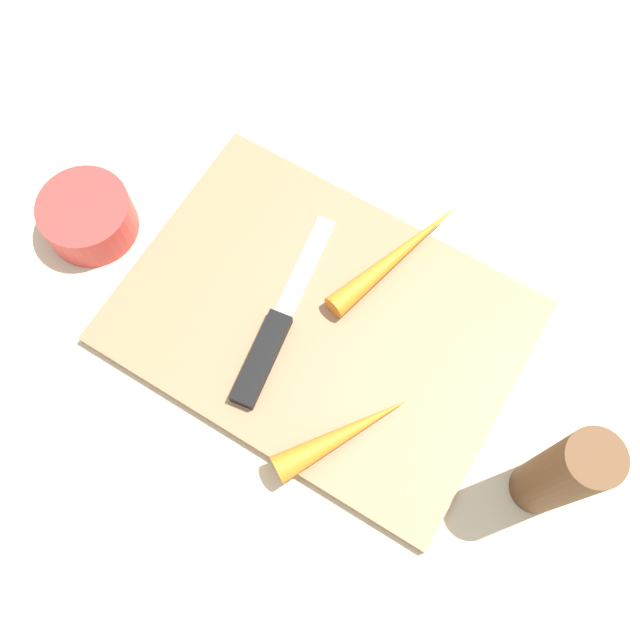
# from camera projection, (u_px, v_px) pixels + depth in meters

# --- Properties ---
(ground_plane) EXTENTS (1.40, 1.40, 0.00)m
(ground_plane) POSITION_uv_depth(u_px,v_px,m) (320.00, 324.00, 0.67)
(ground_plane) COLOR #C6B793
(cutting_board) EXTENTS (0.36, 0.26, 0.01)m
(cutting_board) POSITION_uv_depth(u_px,v_px,m) (320.00, 322.00, 0.67)
(cutting_board) COLOR #99704C
(cutting_board) RESTS_ON ground_plane
(knife) EXTENTS (0.05, 0.20, 0.01)m
(knife) POSITION_uv_depth(u_px,v_px,m) (268.00, 346.00, 0.65)
(knife) COLOR #B7B7BC
(knife) RESTS_ON cutting_board
(carrot_short) EXTENTS (0.09, 0.12, 0.03)m
(carrot_short) POSITION_uv_depth(u_px,v_px,m) (343.00, 434.00, 0.61)
(carrot_short) COLOR orange
(carrot_short) RESTS_ON cutting_board
(carrot_long) EXTENTS (0.07, 0.16, 0.02)m
(carrot_long) POSITION_uv_depth(u_px,v_px,m) (397.00, 255.00, 0.67)
(carrot_long) COLOR orange
(carrot_long) RESTS_ON cutting_board
(small_bowl) EXTENTS (0.09, 0.09, 0.04)m
(small_bowl) POSITION_uv_depth(u_px,v_px,m) (88.00, 217.00, 0.69)
(small_bowl) COLOR red
(small_bowl) RESTS_ON ground_plane
(pepper_grinder) EXTENTS (0.04, 0.04, 0.15)m
(pepper_grinder) POSITION_uv_depth(u_px,v_px,m) (562.00, 475.00, 0.55)
(pepper_grinder) COLOR brown
(pepper_grinder) RESTS_ON ground_plane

